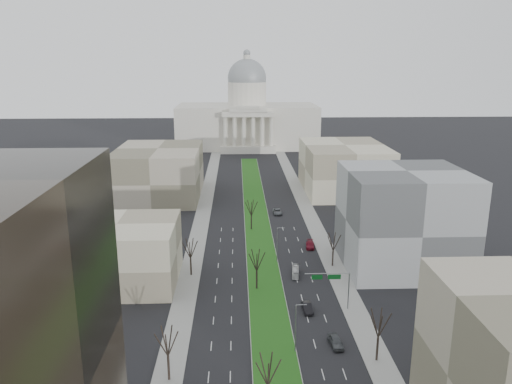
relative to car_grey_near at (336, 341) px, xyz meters
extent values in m
plane|color=black|center=(-11.13, 63.23, -0.86)|extent=(600.00, 600.00, 0.00)
cube|color=#999993|center=(-11.13, 62.23, -0.78)|extent=(8.00, 222.00, 0.15)
cube|color=#204E14|center=(-11.13, 62.23, -0.69)|extent=(7.70, 221.70, 0.06)
cube|color=gray|center=(-28.63, 38.23, -0.78)|extent=(5.00, 330.00, 0.15)
cube|color=gray|center=(6.37, 38.23, -0.78)|extent=(5.00, 330.00, 0.15)
cube|color=beige|center=(-11.13, 213.23, 11.14)|extent=(80.00, 40.00, 24.00)
cube|color=beige|center=(-11.13, 190.23, 1.14)|extent=(30.00, 6.00, 4.00)
cube|color=beige|center=(-11.13, 190.23, 20.14)|extent=(28.00, 5.00, 2.50)
cube|color=beige|center=(-11.13, 190.23, 22.14)|extent=(20.00, 5.00, 1.80)
cube|color=beige|center=(-11.13, 190.23, 23.74)|extent=(12.00, 5.00, 1.60)
cylinder|color=beige|center=(-11.13, 213.23, 29.14)|extent=(22.00, 22.00, 14.00)
sphere|color=gray|center=(-11.13, 213.23, 38.14)|extent=(22.00, 22.00, 22.00)
cylinder|color=beige|center=(-11.13, 213.23, 49.14)|extent=(4.00, 4.00, 4.00)
sphere|color=gray|center=(-11.13, 213.23, 52.14)|extent=(4.00, 4.00, 4.00)
cylinder|color=beige|center=(-23.63, 190.23, 11.14)|extent=(2.00, 2.00, 16.00)
cylinder|color=beige|center=(-18.63, 190.23, 11.14)|extent=(2.00, 2.00, 16.00)
cylinder|color=beige|center=(-13.63, 190.23, 11.14)|extent=(2.00, 2.00, 16.00)
cylinder|color=beige|center=(-8.63, 190.23, 11.14)|extent=(2.00, 2.00, 16.00)
cylinder|color=beige|center=(-3.63, 190.23, 11.14)|extent=(2.00, 2.00, 16.00)
cylinder|color=beige|center=(1.37, 190.23, 11.14)|extent=(2.00, 2.00, 16.00)
cube|color=#9D9379|center=(-44.13, 28.23, 6.14)|extent=(26.00, 22.00, 14.00)
cube|color=#575A5C|center=(22.87, 35.23, 11.14)|extent=(28.00, 26.00, 24.00)
cube|color=#77715B|center=(-46.13, 103.23, 8.14)|extent=(30.00, 40.00, 18.00)
cube|color=#9D9379|center=(23.87, 108.23, 8.14)|extent=(30.00, 40.00, 18.00)
cylinder|color=black|center=(-28.33, -8.77, 1.30)|extent=(0.40, 0.40, 4.32)
cylinder|color=black|center=(-28.33, 31.23, 1.25)|extent=(0.40, 0.40, 4.22)
cylinder|color=black|center=(6.07, -4.77, 1.35)|extent=(0.40, 0.40, 4.42)
cylinder|color=black|center=(6.07, 35.23, 1.16)|extent=(0.40, 0.40, 4.03)
cylinder|color=black|center=(-13.13, 23.23, 1.30)|extent=(0.40, 0.40, 4.32)
cylinder|color=black|center=(-13.13, 63.23, 1.30)|extent=(0.40, 0.40, 4.32)
cylinder|color=gray|center=(-7.43, -1.77, 3.64)|extent=(0.20, 0.20, 9.00)
cylinder|color=gray|center=(-6.53, -1.77, 8.24)|extent=(1.80, 0.12, 0.12)
cylinder|color=gray|center=(-7.43, 38.23, 3.64)|extent=(0.20, 0.20, 9.00)
cylinder|color=gray|center=(-6.53, 38.23, 8.24)|extent=(1.80, 0.12, 0.12)
cylinder|color=gray|center=(5.07, 13.23, 3.14)|extent=(0.24, 0.24, 8.00)
cylinder|color=gray|center=(0.57, 13.23, 7.14)|extent=(9.00, 0.18, 0.18)
cube|color=#0C591E|center=(2.07, 13.31, 6.34)|extent=(2.60, 0.08, 1.00)
cube|color=#0C591E|center=(-1.43, 13.31, 6.34)|extent=(2.20, 0.08, 1.00)
imported|color=#43474A|center=(0.00, 0.00, 0.00)|extent=(2.51, 5.21, 1.72)
imported|color=black|center=(-3.32, 12.79, -0.05)|extent=(2.00, 4.99, 1.61)
imported|color=maroon|center=(2.37, 47.98, -0.07)|extent=(2.81, 5.63, 1.57)
imported|color=#565A5F|center=(-4.07, 78.73, -0.06)|extent=(2.81, 5.79, 1.59)
imported|color=white|center=(-3.65, 30.35, 0.04)|extent=(2.32, 6.59, 1.80)
camera|label=1|loc=(-17.19, -78.14, 48.42)|focal=35.00mm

